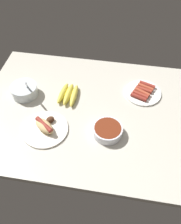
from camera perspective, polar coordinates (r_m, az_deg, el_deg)
ground_plane at (r=137.65cm, az=-1.17°, el=0.02°), size 120.00×90.00×3.00cm
banana_bunch at (r=142.85cm, az=-5.14°, el=4.10°), size 10.96×17.65×3.83cm
bowl_chili at (r=124.72cm, az=3.98°, el=-4.28°), size 15.06×15.06×4.95cm
plate_sausages at (r=147.94cm, az=12.00°, el=4.57°), size 21.49×21.49×3.20cm
plate_hotdog_assembled at (r=128.99cm, az=-10.50°, el=-3.52°), size 24.02×24.02×5.61cm
bowl_coleslaw at (r=147.40cm, az=-15.09°, el=4.94°), size 15.24×15.24×15.79cm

